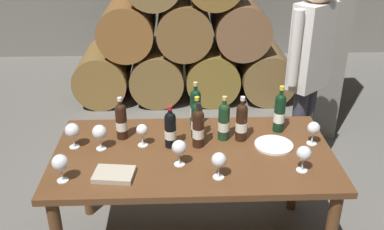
{
  "coord_description": "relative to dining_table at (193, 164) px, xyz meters",
  "views": [
    {
      "loc": [
        -0.09,
        -2.29,
        2.15
      ],
      "look_at": [
        0.0,
        0.2,
        0.91
      ],
      "focal_mm": 41.01,
      "sensor_mm": 36.0,
      "label": 1
    }
  ],
  "objects": [
    {
      "name": "wine_bottle_7",
      "position": [
        -0.14,
        0.07,
        0.21
      ],
      "size": [
        0.07,
        0.07,
        0.27
      ],
      "color": "black",
      "rests_on": "dining_table"
    },
    {
      "name": "dining_table",
      "position": [
        0.0,
        0.0,
        0.0
      ],
      "size": [
        1.7,
        0.9,
        0.76
      ],
      "color": "brown",
      "rests_on": "ground_plane"
    },
    {
      "name": "wine_glass_6",
      "position": [
        0.75,
        0.07,
        0.2
      ],
      "size": [
        0.08,
        0.08,
        0.15
      ],
      "color": "white",
      "rests_on": "dining_table"
    },
    {
      "name": "wine_glass_4",
      "position": [
        0.13,
        -0.28,
        0.2
      ],
      "size": [
        0.08,
        0.08,
        0.16
      ],
      "color": "white",
      "rests_on": "dining_table"
    },
    {
      "name": "wine_glass_3",
      "position": [
        -0.57,
        0.06,
        0.21
      ],
      "size": [
        0.09,
        0.09,
        0.16
      ],
      "color": "white",
      "rests_on": "dining_table"
    },
    {
      "name": "wine_bottle_4",
      "position": [
        -0.45,
        0.19,
        0.21
      ],
      "size": [
        0.07,
        0.07,
        0.28
      ],
      "color": "black",
      "rests_on": "dining_table"
    },
    {
      "name": "wine_glass_2",
      "position": [
        -0.73,
        -0.28,
        0.21
      ],
      "size": [
        0.09,
        0.09,
        0.16
      ],
      "color": "white",
      "rests_on": "dining_table"
    },
    {
      "name": "wine_glass_0",
      "position": [
        -0.74,
        0.08,
        0.21
      ],
      "size": [
        0.09,
        0.09,
        0.16
      ],
      "color": "white",
      "rests_on": "dining_table"
    },
    {
      "name": "barrel_stack",
      "position": [
        -0.0,
        2.6,
        0.06
      ],
      "size": [
        2.49,
        0.9,
        1.69
      ],
      "color": "brown",
      "rests_on": "ground_plane"
    },
    {
      "name": "wine_bottle_5",
      "position": [
        0.03,
        0.18,
        0.21
      ],
      "size": [
        0.07,
        0.07,
        0.28
      ],
      "color": "black",
      "rests_on": "dining_table"
    },
    {
      "name": "wine_glass_5",
      "position": [
        0.61,
        -0.23,
        0.2
      ],
      "size": [
        0.08,
        0.08,
        0.16
      ],
      "color": "white",
      "rests_on": "dining_table"
    },
    {
      "name": "wine_bottle_0",
      "position": [
        0.03,
        0.35,
        0.22
      ],
      "size": [
        0.07,
        0.07,
        0.31
      ],
      "color": "black",
      "rests_on": "dining_table"
    },
    {
      "name": "wine_glass_1",
      "position": [
        -0.09,
        -0.14,
        0.2
      ],
      "size": [
        0.09,
        0.09,
        0.16
      ],
      "color": "white",
      "rests_on": "dining_table"
    },
    {
      "name": "tasting_notebook",
      "position": [
        -0.45,
        -0.25,
        0.11
      ],
      "size": [
        0.24,
        0.19,
        0.03
      ],
      "primitive_type": "cube",
      "rotation": [
        0.0,
        0.0,
        -0.12
      ],
      "color": "#B2A893",
      "rests_on": "dining_table"
    },
    {
      "name": "wine_bottle_3",
      "position": [
        0.2,
        0.15,
        0.22
      ],
      "size": [
        0.07,
        0.07,
        0.3
      ],
      "color": "#19381E",
      "rests_on": "dining_table"
    },
    {
      "name": "wine_bottle_6",
      "position": [
        0.57,
        0.25,
        0.23
      ],
      "size": [
        0.07,
        0.07,
        0.32
      ],
      "color": "black",
      "rests_on": "dining_table"
    },
    {
      "name": "wine_bottle_2",
      "position": [
        0.31,
        0.14,
        0.22
      ],
      "size": [
        0.07,
        0.07,
        0.3
      ],
      "color": "black",
      "rests_on": "dining_table"
    },
    {
      "name": "wine_bottle_1",
      "position": [
        0.03,
        0.07,
        0.22
      ],
      "size": [
        0.07,
        0.07,
        0.29
      ],
      "color": "black",
      "rests_on": "dining_table"
    },
    {
      "name": "stone_pillar",
      "position": [
        1.3,
        1.6,
        0.63
      ],
      "size": [
        0.32,
        0.32,
        2.6
      ],
      "primitive_type": "cube",
      "color": "slate",
      "rests_on": "ground_plane"
    },
    {
      "name": "sommelier_presenting",
      "position": [
        0.9,
        0.75,
        0.37
      ],
      "size": [
        0.4,
        0.35,
        1.72
      ],
      "color": "#383842",
      "rests_on": "ground_plane"
    },
    {
      "name": "serving_plate",
      "position": [
        0.5,
        0.05,
        0.1
      ],
      "size": [
        0.24,
        0.24,
        0.01
      ],
      "primitive_type": "cylinder",
      "color": "white",
      "rests_on": "dining_table"
    },
    {
      "name": "wine_glass_7",
      "position": [
        -0.31,
        0.09,
        0.2
      ],
      "size": [
        0.07,
        0.07,
        0.15
      ],
      "color": "white",
      "rests_on": "dining_table"
    }
  ]
}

